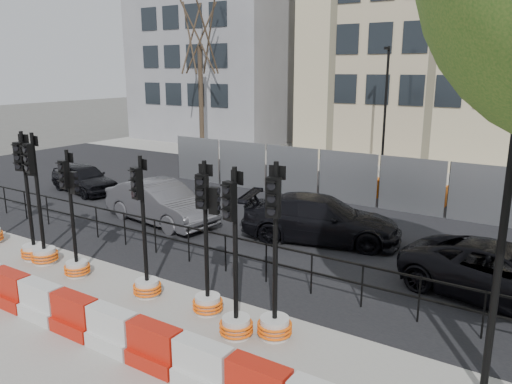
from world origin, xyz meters
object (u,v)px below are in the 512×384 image
Objects in this scene: traffic_signal_d at (75,248)px; car_c at (321,219)px; lamp_post_near at (507,197)px; traffic_signal_h at (275,304)px; car_a at (84,178)px.

traffic_signal_d is 0.63× the size of car_c.
lamp_post_near is at bearing 6.37° from traffic_signal_d.
traffic_signal_h is at bearing 4.79° from traffic_signal_d.
car_c is at bearing 97.84° from traffic_signal_h.
lamp_post_near is 9.58m from traffic_signal_d.
car_c is (3.92, 5.66, -0.08)m from traffic_signal_d.
car_a is at bearing 74.34° from car_c.
traffic_signal_h is 0.91× the size of car_a.
traffic_signal_d is at bearing 172.32° from traffic_signal_h.
traffic_signal_h is (-3.65, -0.34, -2.51)m from lamp_post_near.
traffic_signal_h is 13.72m from car_a.
lamp_post_near is 4.44m from traffic_signal_h.
car_c is at bearing -79.95° from car_a.
lamp_post_near is at bearing -3.69° from traffic_signal_h.
traffic_signal_h is 0.68× the size of car_c.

